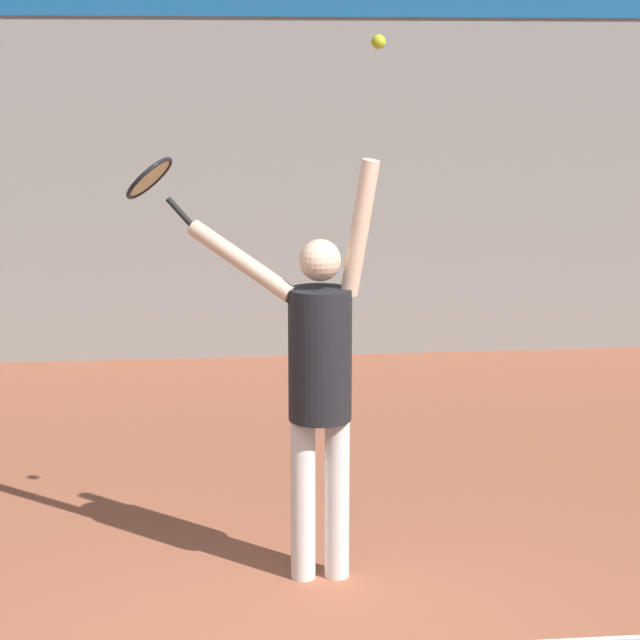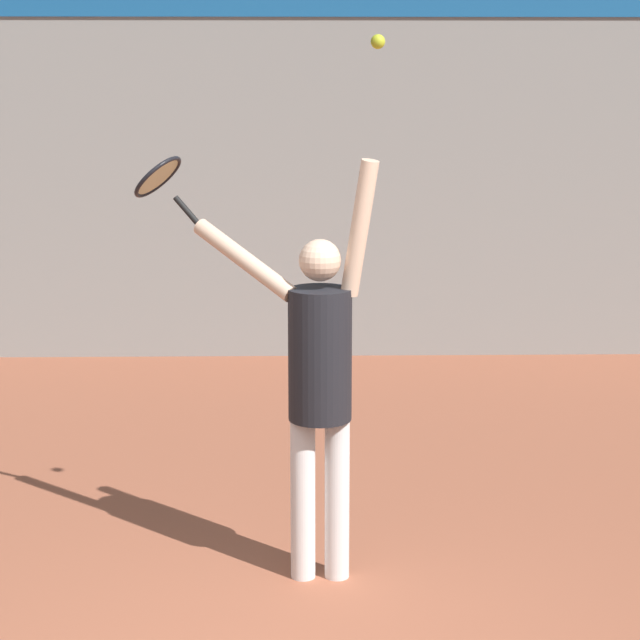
# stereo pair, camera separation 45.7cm
# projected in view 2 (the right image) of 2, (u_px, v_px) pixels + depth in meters

# --- Properties ---
(back_wall) EXTENTS (18.00, 0.10, 5.00)m
(back_wall) POSITION_uv_depth(u_px,v_px,m) (278.00, 86.00, 10.42)
(back_wall) COLOR gray
(back_wall) RESTS_ON ground_plane
(tennis_player) EXTENTS (0.98, 0.61, 2.22)m
(tennis_player) POSITION_uv_depth(u_px,v_px,m) (318.00, 373.00, 5.93)
(tennis_player) COLOR white
(tennis_player) RESTS_ON ground_plane
(tennis_racket) EXTENTS (0.42, 0.38, 0.38)m
(tennis_racket) POSITION_uv_depth(u_px,v_px,m) (160.00, 180.00, 6.18)
(tennis_racket) COLOR black
(tennis_ball) EXTENTS (0.07, 0.07, 0.07)m
(tennis_ball) POSITION_uv_depth(u_px,v_px,m) (378.00, 42.00, 5.51)
(tennis_ball) COLOR #CCDB2D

